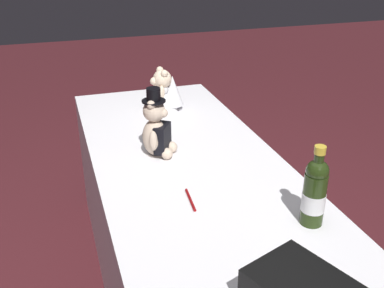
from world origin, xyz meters
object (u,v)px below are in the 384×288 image
Objects in this scene: teddy_bear_groom at (157,130)px; champagne_bottle at (315,191)px; signing_pen at (190,199)px; teddy_bear_bride at (166,93)px.

teddy_bear_groom is 0.74m from champagne_bottle.
teddy_bear_groom is at bearing -176.82° from signing_pen.
teddy_bear_groom is at bearing -150.88° from champagne_bottle.
champagne_bottle reaches higher than signing_pen.
teddy_bear_groom is 1.99× the size of signing_pen.
champagne_bottle is 1.87× the size of signing_pen.
champagne_bottle is at bearing 53.27° from signing_pen.
teddy_bear_bride is at bearing 161.36° from teddy_bear_groom.
teddy_bear_groom is 0.53m from teddy_bear_bride.
teddy_bear_bride is at bearing 170.69° from signing_pen.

